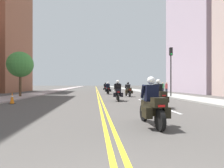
{
  "coord_description": "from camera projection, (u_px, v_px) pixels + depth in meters",
  "views": [
    {
      "loc": [
        -0.42,
        -1.43,
        1.34
      ],
      "look_at": [
        1.81,
        23.71,
        1.36
      ],
      "focal_mm": 30.69,
      "sensor_mm": 36.0,
      "label": 1
    }
  ],
  "objects": [
    {
      "name": "pedestrian_2",
      "position": [
        163.0,
        88.0,
        26.34
      ],
      "size": [
        0.32,
        0.51,
        1.62
      ],
      "rotation": [
        0.0,
        0.0,
        1.89
      ],
      "color": "#27263A",
      "rests_on": "ground"
    },
    {
      "name": "lane_dashes_white",
      "position": [
        119.0,
        93.0,
        30.65
      ],
      "size": [
        0.14,
        56.4,
        0.01
      ],
      "color": "silver",
      "rests_on": "ground"
    },
    {
      "name": "sidewalk_right",
      "position": [
        129.0,
        89.0,
        50.0
      ],
      "size": [
        2.92,
        144.0,
        0.12
      ],
      "primitive_type": "cube",
      "color": "#989791",
      "rests_on": "ground"
    },
    {
      "name": "centreline_yellow_outer",
      "position": [
        97.0,
        89.0,
        49.28
      ],
      "size": [
        0.12,
        132.0,
        0.01
      ],
      "primitive_type": "cube",
      "color": "yellow",
      "rests_on": "ground"
    },
    {
      "name": "motorcycle_0",
      "position": [
        152.0,
        106.0,
        6.09
      ],
      "size": [
        0.78,
        2.16,
        1.59
      ],
      "rotation": [
        0.0,
        0.0,
        0.05
      ],
      "color": "black",
      "rests_on": "ground"
    },
    {
      "name": "sidewalk_left",
      "position": [
        64.0,
        89.0,
        48.54
      ],
      "size": [
        2.92,
        144.0,
        0.12
      ],
      "primitive_type": "cube",
      "color": "gray",
      "rests_on": "ground"
    },
    {
      "name": "street_tree_0",
      "position": [
        20.0,
        65.0,
        19.33
      ],
      "size": [
        2.58,
        2.58,
        4.63
      ],
      "color": "#493522",
      "rests_on": "ground"
    },
    {
      "name": "pedestrian_1",
      "position": [
        166.0,
        88.0,
        24.6
      ],
      "size": [
        0.39,
        0.42,
        1.61
      ],
      "rotation": [
        0.0,
        0.0,
        4.06
      ],
      "color": "#262734",
      "rests_on": "ground"
    },
    {
      "name": "traffic_light_near",
      "position": [
        171.0,
        63.0,
        19.37
      ],
      "size": [
        0.28,
        0.38,
        5.05
      ],
      "color": "black",
      "rests_on": "ground"
    },
    {
      "name": "motorcycle_2",
      "position": [
        118.0,
        92.0,
        15.39
      ],
      "size": [
        0.78,
        2.28,
        1.68
      ],
      "rotation": [
        0.0,
        0.0,
        -0.06
      ],
      "color": "black",
      "rests_on": "ground"
    },
    {
      "name": "motorcycle_3",
      "position": [
        128.0,
        91.0,
        20.69
      ],
      "size": [
        0.78,
        2.27,
        1.59
      ],
      "rotation": [
        0.0,
        0.0,
        0.06
      ],
      "color": "black",
      "rests_on": "ground"
    },
    {
      "name": "motorcycle_4",
      "position": [
        108.0,
        89.0,
        25.53
      ],
      "size": [
        0.78,
        2.14,
        1.66
      ],
      "rotation": [
        0.0,
        0.0,
        0.05
      ],
      "color": "black",
      "rests_on": "ground"
    },
    {
      "name": "motorcycle_6",
      "position": [
        105.0,
        88.0,
        34.59
      ],
      "size": [
        0.77,
        2.16,
        1.65
      ],
      "rotation": [
        0.0,
        0.0,
        -0.03
      ],
      "color": "black",
      "rests_on": "ground"
    },
    {
      "name": "traffic_cone_0",
      "position": [
        12.0,
        98.0,
        13.03
      ],
      "size": [
        0.35,
        0.35,
        0.82
      ],
      "color": "black",
      "rests_on": "ground"
    },
    {
      "name": "motorcycle_5",
      "position": [
        117.0,
        89.0,
        29.89
      ],
      "size": [
        0.78,
        2.21,
        1.64
      ],
      "rotation": [
        0.0,
        0.0,
        -0.06
      ],
      "color": "black",
      "rests_on": "ground"
    },
    {
      "name": "ground_plane",
      "position": [
        97.0,
        89.0,
        49.27
      ],
      "size": [
        264.0,
        264.0,
        0.0
      ],
      "primitive_type": "plane",
      "color": "#474441"
    },
    {
      "name": "building_right_1",
      "position": [
        205.0,
        28.0,
        30.75
      ],
      "size": [
        7.76,
        13.49,
        20.64
      ],
      "color": "#B8A3B6",
      "rests_on": "ground"
    },
    {
      "name": "motorcycle_1",
      "position": [
        159.0,
        96.0,
        10.96
      ],
      "size": [
        0.77,
        2.14,
        1.63
      ],
      "rotation": [
        0.0,
        0.0,
        0.03
      ],
      "color": "black",
      "rests_on": "ground"
    },
    {
      "name": "centreline_yellow_inner",
      "position": [
        96.0,
        89.0,
        49.26
      ],
      "size": [
        0.12,
        132.0,
        0.01
      ],
      "primitive_type": "cube",
      "color": "yellow",
      "rests_on": "ground"
    }
  ]
}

